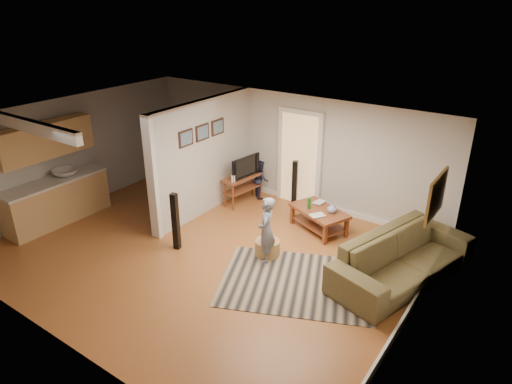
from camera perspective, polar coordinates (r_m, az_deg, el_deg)
ground at (r=8.76m, az=-6.22°, el=-7.48°), size 7.50×7.50×0.00m
room_shell at (r=9.08m, az=-9.99°, el=3.65°), size 7.54×6.02×2.52m
area_rug at (r=7.92m, az=5.16°, el=-11.13°), size 3.09×2.73×0.01m
sofa at (r=8.36m, az=17.52°, el=-10.25°), size 1.83×2.97×0.81m
coffee_table at (r=9.39m, az=7.99°, el=-2.77°), size 1.37×1.10×0.71m
tv_console at (r=10.44m, az=-1.64°, el=1.69°), size 0.53×1.10×0.91m
speaker_left at (r=8.70m, az=-10.03°, el=-3.66°), size 0.14×0.14×1.15m
speaker_right at (r=10.18m, az=4.85°, el=0.83°), size 0.15×0.15×1.15m
toy_basket at (r=8.54m, az=1.44°, el=-6.88°), size 0.46×0.46×0.41m
child at (r=8.48m, az=1.26°, el=-8.51°), size 0.46×0.54×1.25m
toddler at (r=10.98m, az=0.55°, el=-0.57°), size 0.56×0.56×0.92m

